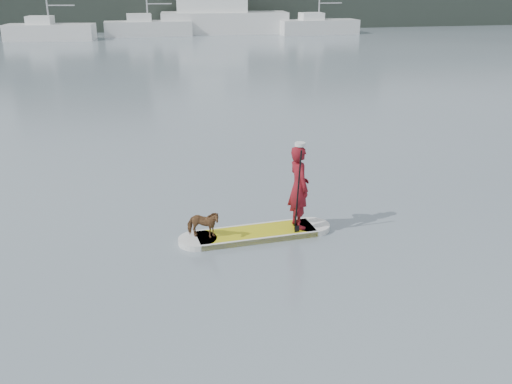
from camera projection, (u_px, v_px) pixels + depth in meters
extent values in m
plane|color=slate|center=(395.00, 244.00, 11.69)|extent=(140.00, 140.00, 0.00)
cube|color=gold|center=(256.00, 234.00, 12.03)|extent=(2.55, 0.97, 0.12)
cylinder|color=silver|center=(198.00, 241.00, 11.71)|extent=(0.80, 0.80, 0.12)
cylinder|color=silver|center=(311.00, 227.00, 12.36)|extent=(0.80, 0.80, 0.12)
cube|color=silver|center=(251.00, 227.00, 12.36)|extent=(2.50, 0.23, 0.12)
cube|color=silver|center=(261.00, 241.00, 11.70)|extent=(2.50, 0.23, 0.12)
imported|color=maroon|center=(299.00, 187.00, 11.94)|extent=(0.50, 0.69, 1.79)
cylinder|color=silver|center=(300.00, 144.00, 11.61)|extent=(0.22, 0.22, 0.07)
imported|color=#55331D|center=(203.00, 224.00, 11.61)|extent=(0.77, 0.54, 0.59)
cylinder|color=black|center=(298.00, 193.00, 11.66)|extent=(0.05, 0.30, 1.89)
cube|color=black|center=(297.00, 233.00, 11.98)|extent=(0.10, 0.03, 0.32)
cube|color=silver|center=(50.00, 32.00, 49.17)|extent=(7.70, 3.43, 1.34)
cube|color=white|center=(40.00, 20.00, 48.76)|extent=(2.29, 1.99, 0.67)
cylinder|color=#B7B7BC|center=(61.00, 5.00, 48.49)|extent=(2.28, 0.39, 0.10)
cube|color=silver|center=(148.00, 28.00, 52.76)|extent=(7.90, 2.46, 1.32)
cube|color=white|center=(139.00, 17.00, 52.25)|extent=(2.21, 1.72, 0.66)
cylinder|color=#B7B7BC|center=(159.00, 4.00, 52.22)|extent=(2.26, 0.10, 0.09)
cube|color=silver|center=(318.00, 27.00, 54.46)|extent=(7.56, 2.67, 1.31)
cube|color=white|center=(311.00, 16.00, 53.94)|extent=(2.15, 1.77, 0.66)
cylinder|color=#B7B7BC|center=(331.00, 3.00, 53.95)|extent=(2.25, 0.16, 0.09)
cube|color=silver|center=(225.00, 23.00, 55.04)|extent=(12.32, 4.82, 1.97)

